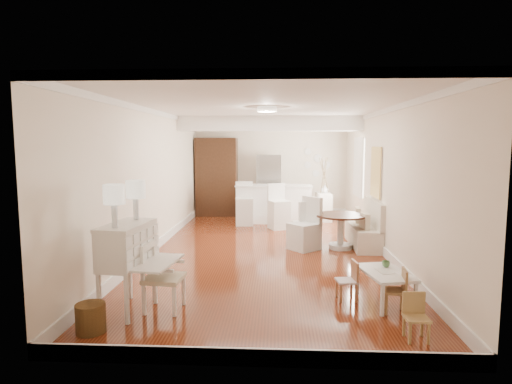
# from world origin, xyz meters

# --- Properties ---
(room) EXTENTS (9.00, 9.04, 2.82)m
(room) POSITION_xyz_m (0.04, 0.32, 1.98)
(room) COLOR maroon
(room) RESTS_ON ground
(secretary_bureau) EXTENTS (0.99, 1.01, 1.14)m
(secretary_bureau) POSITION_xyz_m (-1.70, -3.18, 0.57)
(secretary_bureau) COLOR white
(secretary_bureau) RESTS_ON ground
(gustavian_armchair) EXTENTS (0.54, 0.54, 0.87)m
(gustavian_armchair) POSITION_xyz_m (-1.25, -3.13, 0.44)
(gustavian_armchair) COLOR white
(gustavian_armchair) RESTS_ON ground
(wicker_basket) EXTENTS (0.43, 0.43, 0.33)m
(wicker_basket) POSITION_xyz_m (-1.91, -3.83, 0.17)
(wicker_basket) COLOR brown
(wicker_basket) RESTS_ON ground
(kids_table) EXTENTS (0.70, 0.97, 0.44)m
(kids_table) POSITION_xyz_m (1.64, -2.77, 0.22)
(kids_table) COLOR white
(kids_table) RESTS_ON ground
(kids_chair_a) EXTENTS (0.31, 0.31, 0.58)m
(kids_chair_a) POSITION_xyz_m (1.68, -3.07, 0.29)
(kids_chair_a) COLOR olive
(kids_chair_a) RESTS_ON ground
(kids_chair_b) EXTENTS (0.30, 0.30, 0.55)m
(kids_chair_b) POSITION_xyz_m (1.15, -2.66, 0.28)
(kids_chair_b) COLOR #A8714C
(kids_chair_b) RESTS_ON ground
(kids_chair_c) EXTENTS (0.26, 0.26, 0.52)m
(kids_chair_c) POSITION_xyz_m (1.71, -3.85, 0.26)
(kids_chair_c) COLOR #AC884E
(kids_chair_c) RESTS_ON ground
(banquette) EXTENTS (0.52, 1.60, 0.98)m
(banquette) POSITION_xyz_m (1.99, 0.50, 0.49)
(banquette) COLOR silver
(banquette) RESTS_ON ground
(dining_table) EXTENTS (1.32, 1.32, 0.71)m
(dining_table) POSITION_xyz_m (1.49, 0.25, 0.35)
(dining_table) COLOR #3F2014
(dining_table) RESTS_ON ground
(slip_chair_near) EXTENTS (0.73, 0.72, 1.06)m
(slip_chair_near) POSITION_xyz_m (0.74, 0.14, 0.53)
(slip_chair_near) COLOR silver
(slip_chair_near) RESTS_ON ground
(slip_chair_far) EXTENTS (0.57, 0.58, 0.94)m
(slip_chair_far) POSITION_xyz_m (0.80, 0.62, 0.47)
(slip_chair_far) COLOR white
(slip_chair_far) RESTS_ON ground
(breakfast_counter) EXTENTS (2.05, 0.65, 1.03)m
(breakfast_counter) POSITION_xyz_m (0.10, 3.10, 0.52)
(breakfast_counter) COLOR white
(breakfast_counter) RESTS_ON ground
(bar_stool_left) EXTENTS (0.50, 0.50, 1.13)m
(bar_stool_left) POSITION_xyz_m (-0.67, 2.70, 0.57)
(bar_stool_left) COLOR white
(bar_stool_left) RESTS_ON ground
(bar_stool_right) EXTENTS (0.59, 0.59, 1.13)m
(bar_stool_right) POSITION_xyz_m (0.24, 2.23, 0.57)
(bar_stool_right) COLOR white
(bar_stool_right) RESTS_ON ground
(pantry_cabinet) EXTENTS (1.20, 0.60, 2.30)m
(pantry_cabinet) POSITION_xyz_m (-1.60, 4.18, 1.15)
(pantry_cabinet) COLOR #381E11
(pantry_cabinet) RESTS_ON ground
(fridge) EXTENTS (0.75, 0.65, 1.80)m
(fridge) POSITION_xyz_m (0.30, 4.15, 0.90)
(fridge) COLOR silver
(fridge) RESTS_ON ground
(sideboard) EXTENTS (0.40, 0.83, 0.77)m
(sideboard) POSITION_xyz_m (1.49, 3.51, 0.39)
(sideboard) COLOR white
(sideboard) RESTS_ON ground
(pencil_cup) EXTENTS (0.13, 0.13, 0.08)m
(pencil_cup) POSITION_xyz_m (1.70, -2.56, 0.48)
(pencil_cup) COLOR #559154
(pencil_cup) RESTS_ON kids_table
(branch_vase) EXTENTS (0.28, 0.28, 0.22)m
(branch_vase) POSITION_xyz_m (1.52, 3.55, 0.88)
(branch_vase) COLOR silver
(branch_vase) RESTS_ON sideboard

